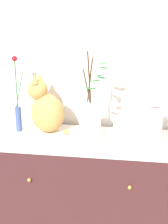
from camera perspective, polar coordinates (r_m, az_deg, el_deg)
The scene contains 7 objects.
wall_back at distance 2.34m, azimuth 1.07°, elevation 7.49°, with size 4.40×0.08×2.60m, color silver.
sideboard at distance 2.39m, azimuth -0.00°, elevation -14.46°, with size 1.39×0.47×0.90m.
cat_sitting at distance 2.23m, azimuth -6.55°, elevation 0.63°, with size 0.42×0.20×0.40m.
vase_slim_green at distance 2.28m, azimuth -11.23°, elevation 0.43°, with size 0.07×0.04×0.52m.
bowl_porcelain at distance 2.12m, azimuth 0.42°, elevation -4.20°, with size 0.21×0.21×0.06m, color silver.
vase_glass_clear at distance 2.06m, azimuth 0.57°, elevation -0.31°, with size 0.18×0.18×0.52m.
jar_lidded_porcelain at distance 2.05m, azimuth 11.72°, elevation -1.88°, with size 0.10×0.10×0.33m.
Camera 1 is at (0.28, -1.98, 1.76)m, focal length 53.45 mm.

